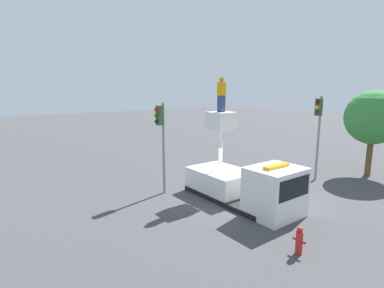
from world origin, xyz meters
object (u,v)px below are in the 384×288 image
at_px(fire_hydrant, 299,241).
at_px(tree_left_bg, 373,118).
at_px(worker, 221,95).
at_px(traffic_light_across, 318,121).
at_px(traffic_cone_rear, 199,177).
at_px(bucket_truck, 242,184).
at_px(traffic_light_pole, 161,130).

bearing_deg(fire_hydrant, tree_left_bg, 103.76).
distance_m(worker, fire_hydrant, 7.98).
bearing_deg(tree_left_bg, worker, -107.89).
distance_m(worker, traffic_light_across, 6.67).
height_order(worker, traffic_cone_rear, worker).
distance_m(bucket_truck, traffic_cone_rear, 3.97).
distance_m(worker, traffic_light_pole, 3.60).
bearing_deg(traffic_cone_rear, worker, -8.51).
xyz_separation_m(fire_hydrant, traffic_cone_rear, (-8.39, 2.21, -0.18)).
relative_size(worker, traffic_light_pole, 0.36).
xyz_separation_m(worker, traffic_light_pole, (-1.85, -2.50, -1.81)).
bearing_deg(bucket_truck, tree_left_bg, 80.91).
bearing_deg(traffic_cone_rear, tree_left_bg, 60.29).
bearing_deg(bucket_truck, traffic_cone_rear, 175.00).
distance_m(traffic_light_across, tree_left_bg, 4.02).
distance_m(bucket_truck, worker, 4.60).
xyz_separation_m(bucket_truck, worker, (-1.62, 0.00, 4.31)).
distance_m(traffic_light_across, fire_hydrant, 9.75).
distance_m(worker, tree_left_bg, 10.57).
distance_m(traffic_light_pole, traffic_light_across, 9.44).
bearing_deg(traffic_light_pole, tree_left_bg, 67.88).
bearing_deg(traffic_cone_rear, traffic_light_pole, -81.50).
xyz_separation_m(fire_hydrant, tree_left_bg, (-2.90, 11.83, 3.29)).
bearing_deg(worker, bucket_truck, 0.00).
xyz_separation_m(traffic_light_across, traffic_cone_rear, (-3.99, -5.90, -3.35)).
bearing_deg(fire_hydrant, bucket_truck, 157.43).
bearing_deg(worker, traffic_light_pole, -126.50).
xyz_separation_m(bucket_truck, traffic_light_pole, (-3.47, -2.50, 2.50)).
bearing_deg(fire_hydrant, traffic_cone_rear, 165.26).
relative_size(bucket_truck, traffic_light_pole, 1.27).
relative_size(traffic_light_across, traffic_cone_rear, 8.23).
bearing_deg(traffic_light_across, traffic_light_pole, -112.21).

